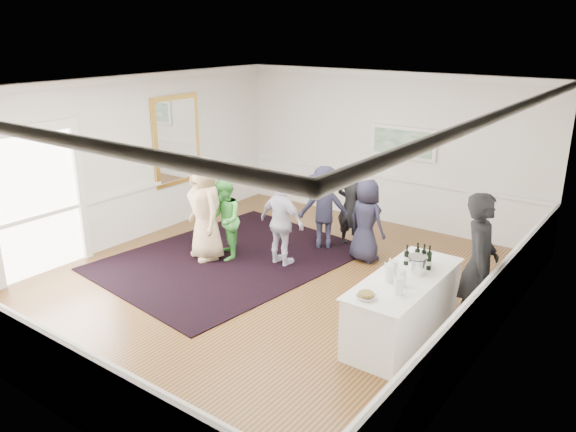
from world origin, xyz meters
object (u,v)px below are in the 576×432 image
Objects in this scene: guest_dark_a at (324,208)px; serving_table at (403,307)px; guest_dark_b at (351,206)px; nut_bowl at (366,296)px; guest_navy at (366,221)px; ice_bucket at (417,265)px; guest_tan at (205,209)px; guest_green at (225,220)px; bartender at (479,265)px; guest_lilac at (282,222)px.

serving_table is at bearing 108.77° from guest_dark_a.
nut_bowl is (2.15, -3.32, 0.11)m from guest_dark_b.
nut_bowl is (1.57, -2.89, 0.16)m from guest_navy.
ice_bucket is at bearing 112.30° from guest_dark_a.
ice_bucket is at bearing 138.15° from guest_dark_b.
guest_tan is 1.28× the size of guest_green.
bartender reaches higher than nut_bowl.
guest_lilac is 3.24m from nut_bowl.
ice_bucket is (4.14, -0.20, 0.05)m from guest_tan.
guest_dark_a reaches higher than ice_bucket.
guest_dark_b is 1.07× the size of guest_navy.
serving_table is 3.86m from guest_green.
serving_table is 1.08× the size of bartender.
guest_tan reaches higher than guest_navy.
guest_dark_a is at bearing 141.31° from serving_table.
guest_tan is 2.24m from guest_dark_a.
bartender is 3.49m from guest_dark_b.
guest_green is 0.93× the size of guest_dark_a.
bartender is 0.83m from ice_bucket.
guest_green is at bearing 24.56° from guest_lilac.
nut_bowl is at bearing 5.64° from guest_tan.
guest_tan is 4.15m from ice_bucket.
bartender is 8.01× the size of nut_bowl.
ice_bucket is (2.86, -0.78, 0.20)m from guest_lilac.
bartender is 1.24× the size of guest_dark_b.
guest_navy is at bearing 118.53° from nut_bowl.
guest_navy is at bearing 47.39° from bartender.
bartender is at bearing 162.98° from guest_navy.
guest_lilac reaches higher than ice_bucket.
guest_dark_b is (1.52, 1.87, 0.07)m from guest_green.
guest_dark_b is 6.22× the size of ice_bucket.
guest_tan is 1.20× the size of guest_lilac.
guest_dark_b reaches higher than ice_bucket.
guest_navy is (2.10, 1.44, 0.01)m from guest_green.
guest_tan reaches higher than guest_dark_a.
ice_bucket is (1.76, -1.83, 0.24)m from guest_navy.
guest_dark_b is at bearing -168.90° from guest_dark_a.
guest_lilac is (-3.53, 0.28, -0.21)m from bartender.
bartender is at bearing 44.58° from guest_green.
guest_tan is 0.40m from guest_green.
guest_navy reaches higher than serving_table.
guest_tan is at bearing 17.37° from guest_dark_a.
guest_green reaches higher than serving_table.
guest_dark_a is at bearing 130.25° from nut_bowl.
guest_tan is 1.19× the size of guest_dark_a.
bartender is 3.67m from guest_dark_a.
ice_bucket is 1.09m from nut_bowl.
guest_tan is at bearing -102.59° from guest_green.
guest_dark_b is at bearing -25.20° from guest_navy.
guest_tan reaches higher than nut_bowl.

